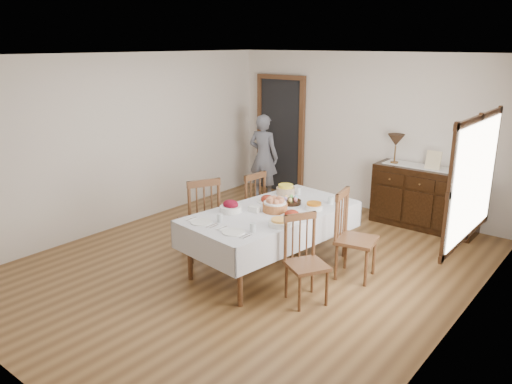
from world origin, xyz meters
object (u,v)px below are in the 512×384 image
Objects in this scene: chair_right_near at (305,259)px; table_lamp at (396,141)px; dining_table at (272,217)px; chair_left_far at (249,206)px; chair_right_far at (352,234)px; person at (264,154)px; sideboard at (425,198)px; chair_left_near at (201,217)px.

chair_right_near is 3.15m from table_lamp.
dining_table is 0.91m from chair_right_near.
chair_right_far is at bearing 91.71° from chair_left_far.
person reaches higher than chair_left_far.
person is at bearing 137.12° from dining_table.
table_lamp is (1.25, 2.05, 0.78)m from chair_left_far.
table_lamp is (-0.47, 2.19, 0.75)m from chair_right_far.
chair_right_far is (0.90, 0.41, -0.13)m from dining_table.
table_lamp is (-0.35, 3.03, 0.80)m from chair_right_near.
chair_right_near is 2.10× the size of table_lamp.
person is (-2.84, -0.36, 0.35)m from sideboard.
table_lamp is at bearing -177.45° from sideboard.
chair_right_near is 3.06m from sideboard.
table_lamp reaches higher than chair_left_far.
person is (-1.07, 1.72, 0.31)m from chair_left_far.
sideboard is at bearing -12.42° from chair_right_far.
person reaches higher than dining_table.
chair_right_near is 0.59× the size of person.
chair_right_near reaches higher than dining_table.
person is 3.56× the size of table_lamp.
chair_left_far is at bearing 87.82° from chair_right_near.
sideboard is at bearing 77.28° from dining_table.
chair_left_near is 1.95m from chair_right_far.
dining_table is at bearing -99.28° from table_lamp.
chair_right_near is at bearing 64.80° from chair_left_far.
chair_left_near is 3.48m from sideboard.
sideboard is (1.77, 2.07, -0.04)m from chair_left_far.
chair_left_near is (-0.90, -0.33, -0.11)m from dining_table.
chair_right_far is 0.69× the size of sideboard.
chair_right_near is 0.91× the size of chair_right_far.
dining_table is 2.96m from person.
person is (-0.99, 2.59, 0.26)m from chair_left_near.
chair_left_far is 1.72m from chair_right_far.
person is at bearing -172.88° from sideboard.
chair_right_far is (1.80, 0.74, -0.02)m from chair_left_near.
chair_right_far is (0.12, 0.84, 0.05)m from chair_right_near.
sideboard is 2.89m from person.
chair_left_far is at bearing 153.59° from dining_table.
sideboard is at bearing 145.73° from chair_left_far.
dining_table is at bearing 90.22° from chair_right_near.
chair_left_near is 0.67× the size of person.
chair_left_far is 2.05m from person.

